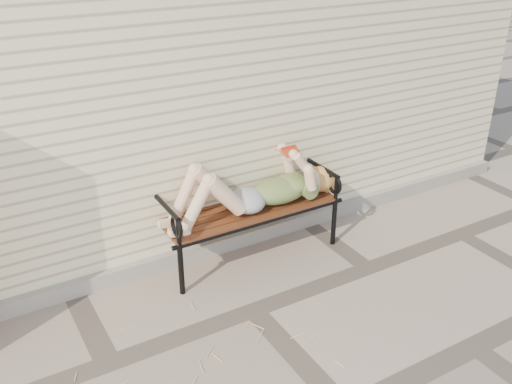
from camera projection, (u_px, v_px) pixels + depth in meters
ground at (254, 310)px, 4.81m from camera, size 80.00×80.00×0.00m
house_wall at (121, 61)px, 6.46m from camera, size 8.00×4.00×3.00m
foundation_strip at (203, 250)px, 5.53m from camera, size 8.00×0.10×0.15m
garden_bench at (243, 188)px, 5.38m from camera, size 1.87×0.74×1.21m
reading_woman at (252, 189)px, 5.26m from camera, size 1.76×0.40×0.56m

